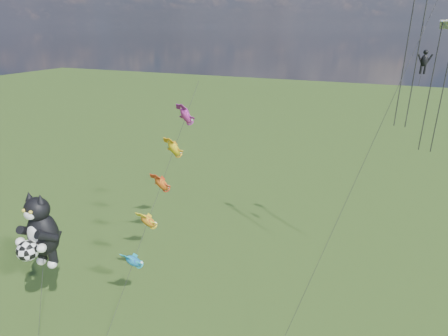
% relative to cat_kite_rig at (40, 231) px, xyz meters
% --- Properties ---
extents(ground, '(300.00, 300.00, 0.00)m').
position_rel_cat_kite_rig_xyz_m(ground, '(-1.94, 1.80, -8.31)').
color(ground, '#1C380E').
extents(cat_kite_rig, '(2.82, 4.30, 11.27)m').
position_rel_cat_kite_rig_xyz_m(cat_kite_rig, '(0.00, 0.00, 0.00)').
color(cat_kite_rig, brown).
rests_on(cat_kite_rig, ground).
extents(fish_windsock_rig, '(0.96, 15.97, 17.41)m').
position_rel_cat_kite_rig_xyz_m(fish_windsock_rig, '(5.36, 7.88, 1.45)').
color(fish_windsock_rig, brown).
rests_on(fish_windsock_rig, ground).
extents(parafoil_rig, '(9.03, 15.69, 27.61)m').
position_rel_cat_kite_rig_xyz_m(parafoil_rig, '(23.47, 13.05, 11.43)').
color(parafoil_rig, brown).
rests_on(parafoil_rig, ground).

